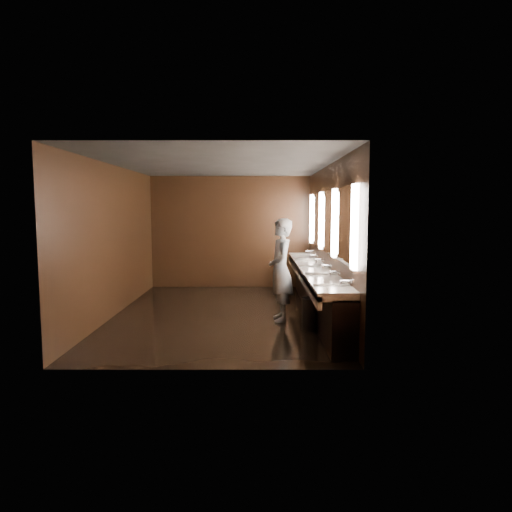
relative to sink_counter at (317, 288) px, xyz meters
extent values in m
plane|color=black|center=(-1.79, 0.00, -0.50)|extent=(6.00, 6.00, 0.00)
cube|color=#2D2D2B|center=(-1.79, 0.00, 2.30)|extent=(4.00, 6.00, 0.02)
cube|color=black|center=(-1.79, 3.00, 0.90)|extent=(4.00, 0.02, 2.80)
cube|color=black|center=(-1.79, -3.00, 0.90)|extent=(4.00, 0.02, 2.80)
cube|color=black|center=(-3.79, 0.00, 0.90)|extent=(0.02, 6.00, 2.80)
cube|color=black|center=(0.21, 0.00, 0.90)|extent=(0.02, 6.00, 2.80)
cube|color=black|center=(0.03, 0.00, -0.09)|extent=(0.36, 5.40, 0.81)
cube|color=silver|center=(-0.07, 0.00, 0.35)|extent=(0.55, 5.40, 0.12)
cube|color=silver|center=(-0.31, 0.00, 0.27)|extent=(0.06, 5.40, 0.18)
cylinder|color=silver|center=(0.12, -2.20, 0.49)|extent=(0.18, 0.04, 0.04)
cylinder|color=silver|center=(0.12, -1.32, 0.49)|extent=(0.18, 0.04, 0.04)
cylinder|color=silver|center=(0.12, -0.44, 0.49)|extent=(0.18, 0.04, 0.04)
cylinder|color=silver|center=(0.12, 0.44, 0.49)|extent=(0.18, 0.04, 0.04)
cylinder|color=silver|center=(0.12, 1.32, 0.49)|extent=(0.18, 0.04, 0.04)
cylinder|color=silver|center=(0.12, 2.20, 0.49)|extent=(0.18, 0.04, 0.04)
cube|color=white|center=(0.18, -2.40, 1.25)|extent=(0.06, 0.22, 1.15)
cube|color=white|center=(0.19, -1.60, 1.25)|extent=(0.03, 1.32, 1.15)
cube|color=white|center=(0.18, -0.80, 1.25)|extent=(0.06, 0.23, 1.15)
cube|color=white|center=(0.19, 0.00, 1.25)|extent=(0.03, 1.32, 1.15)
cube|color=white|center=(0.18, 0.80, 1.25)|extent=(0.06, 0.23, 1.15)
cube|color=white|center=(0.19, 1.60, 1.25)|extent=(0.03, 1.32, 1.15)
cube|color=white|center=(0.18, 2.40, 1.25)|extent=(0.06, 0.22, 1.15)
imported|color=#99C3E4|center=(-0.70, -0.49, 0.42)|extent=(0.49, 0.70, 1.82)
cylinder|color=black|center=(-0.22, -1.12, -0.23)|extent=(0.35, 0.35, 0.53)
camera|label=1|loc=(-1.13, -8.49, 1.51)|focal=32.00mm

